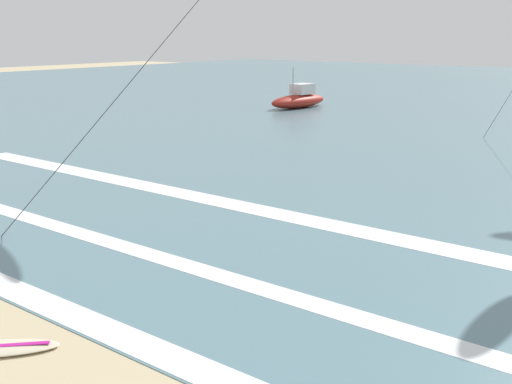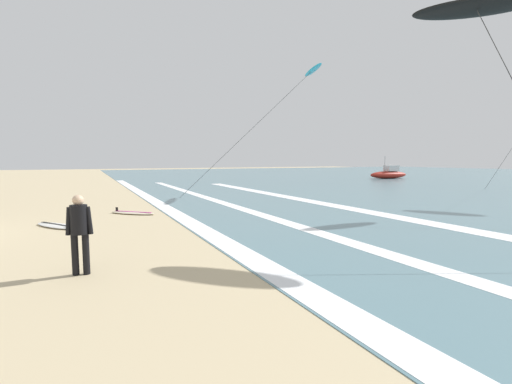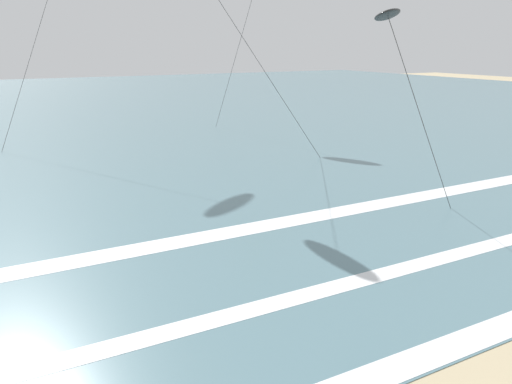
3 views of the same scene
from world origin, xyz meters
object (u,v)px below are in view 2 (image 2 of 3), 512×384
Objects in this scene: surfer_left_far at (79,227)px; kite_cyan_far_left at (312,71)px; surfboard_left_pile at (57,226)px; offshore_boat at (389,174)px; surfboard_near_water at (133,213)px; kite_black_high_left at (476,8)px.

kite_cyan_far_left reaches higher than surfer_left_far.
offshore_boat is at bearing 116.77° from surfboard_left_pile.
kite_cyan_far_left is at bearing -59.47° from offshore_boat.
offshore_boat is (-15.27, 31.28, 0.51)m from surfboard_near_water.
kite_black_high_left is at bearing 82.06° from surfer_left_far.
surfer_left_far is 0.17× the size of kite_cyan_far_left.
kite_black_high_left is (1.38, 9.91, 5.44)m from surfer_left_far.
surfer_left_far is at bearing -49.91° from kite_cyan_far_left.
kite_cyan_far_left is 1.75× the size of offshore_boat.
surfer_left_far is at bearing -97.94° from kite_black_high_left.
kite_black_high_left is 1.25× the size of offshore_boat.
surfboard_left_pile is at bearing -68.79° from kite_cyan_far_left.
kite_cyan_far_left is at bearing 130.09° from surfer_left_far.
surfer_left_far is 5.98m from surfboard_left_pile.
kite_black_high_left is at bearing 55.90° from surfboard_left_pile.
surfboard_left_pile is at bearing -124.10° from kite_black_high_left.
surfboard_near_water is (-1.86, 2.68, 0.00)m from surfboard_left_pile.
offshore_boat is (-24.37, 23.27, -5.85)m from kite_black_high_left.
surfboard_left_pile is 14.39m from kite_black_high_left.
kite_cyan_far_left reaches higher than offshore_boat.
surfer_left_far reaches higher than surfboard_left_pile.
surfboard_left_pile is at bearing -63.23° from offshore_boat.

